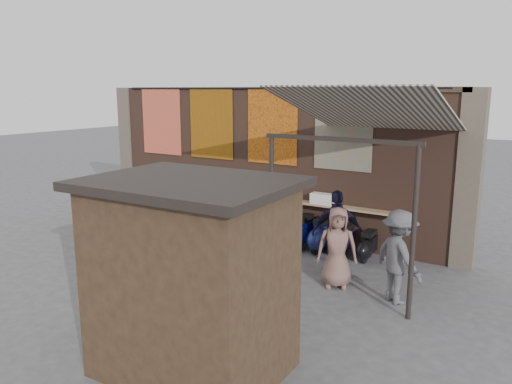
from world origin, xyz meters
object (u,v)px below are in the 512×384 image
Objects in this scene: scooter_stool_0 at (181,212)px; scooter_stool_3 at (226,220)px; scooter_stool_8 at (321,235)px; shopper_tan at (337,247)px; diner_right at (223,207)px; scooter_stool_7 at (303,232)px; scooter_stool_2 at (210,218)px; shopper_grey at (399,257)px; scooter_stool_5 at (264,225)px; scooter_stool_10 at (368,246)px; shelf_box at (322,199)px; scooter_stool_1 at (195,216)px; scooter_stool_4 at (246,224)px; market_stall at (192,282)px; diner_left at (144,201)px; shopper_navy at (337,232)px; scooter_stool_6 at (281,229)px; scooter_stool_9 at (344,240)px.

scooter_stool_3 is at bearing -1.32° from scooter_stool_0.
scooter_stool_8 is 0.53× the size of shopper_tan.
scooter_stool_7 is at bearing 5.03° from diner_right.
scooter_stool_7 is 0.59× the size of diner_right.
scooter_stool_2 is 0.45× the size of shopper_grey.
scooter_stool_5 reaches higher than scooter_stool_10.
shelf_box reaches higher than scooter_stool_1.
market_stall reaches higher than scooter_stool_4.
shopper_grey is at bearing -23.17° from scooter_stool_4.
scooter_stool_2 is 1.08× the size of scooter_stool_4.
scooter_stool_0 is 1.11m from diner_left.
scooter_stool_7 is 0.59× the size of diner_left.
scooter_stool_4 is at bearing -52.62° from shopper_navy.
scooter_stool_1 is at bearing 135.75° from shopper_tan.
scooter_stool_3 reaches higher than scooter_stool_1.
scooter_stool_6 is 0.56× the size of diner_right.
scooter_stool_0 is at bearing 130.28° from market_stall.
shopper_grey is (3.00, -1.98, 0.48)m from scooter_stool_7.
scooter_stool_7 is 0.51m from scooter_stool_8.
scooter_stool_8 is (4.58, -0.05, 0.02)m from scooter_stool_0.
market_stall is (5.31, -5.91, 0.94)m from scooter_stool_0.
shopper_navy reaches higher than scooter_stool_5.
scooter_stool_7 is 6.05m from market_stall.
scooter_stool_6 is at bearing -178.78° from scooter_stool_9.
shopper_tan is at bearing -18.77° from diner_right.
scooter_stool_4 is at bearing 178.91° from scooter_stool_10.
scooter_stool_9 is (4.01, 0.09, -0.01)m from scooter_stool_2.
scooter_stool_10 is (4.10, -0.04, -0.04)m from scooter_stool_3.
scooter_stool_6 is 1.14m from scooter_stool_8.
scooter_stool_2 is 2.10m from diner_left.
scooter_stool_5 is 1.04× the size of scooter_stool_6.
scooter_stool_7 is (-0.36, -0.32, -0.84)m from shelf_box.
scooter_stool_2 is 4.52m from shopper_navy.
scooter_stool_7 reaches higher than scooter_stool_9.
shopper_tan is (2.90, -1.92, 0.42)m from scooter_stool_5.
scooter_stool_10 is (2.35, -0.05, -0.05)m from scooter_stool_6.
scooter_stool_3 is at bearing 5.72° from scooter_stool_2.
scooter_stool_7 is 2.58m from shopper_tan.
shopper_grey is (2.64, -2.31, -0.36)m from shelf_box.
diner_left reaches higher than scooter_stool_3.
diner_left is (-4.91, -0.58, 0.33)m from scooter_stool_7.
shopper_grey is at bearing -25.89° from scooter_stool_5.
scooter_stool_2 reaches higher than scooter_stool_10.
scooter_stool_4 is at bearing -172.58° from shelf_box.
scooter_stool_4 is at bearing -179.60° from scooter_stool_9.
diner_right is at bearing -178.05° from scooter_stool_3.
scooter_stool_9 is at bearing 1.15° from scooter_stool_1.
market_stall is at bearing -52.10° from diner_right.
shopper_grey is at bearing -29.03° from scooter_stool_6.
scooter_stool_9 reaches higher than scooter_stool_4.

